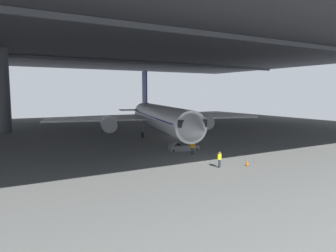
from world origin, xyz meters
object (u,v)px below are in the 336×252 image
Objects in this scene: crew_worker_by_stairs at (193,147)px; airplane_main at (160,117)px; boarding_stairs at (184,145)px; traffic_cone_orange at (247,163)px; crew_worker_near_nose at (219,159)px.

airplane_main is at bearing 78.93° from crew_worker_by_stairs.
boarding_stairs reaches higher than traffic_cone_orange.
boarding_stairs is at bearing 96.03° from traffic_cone_orange.
airplane_main is 20.86m from crew_worker_near_nose.
boarding_stairs is 3.03m from crew_worker_by_stairs.
boarding_stairs is at bearing 77.89° from crew_worker_by_stairs.
airplane_main is 23.14× the size of crew_worker_near_nose.
airplane_main is 8.02× the size of boarding_stairs.
crew_worker_by_stairs is 2.81× the size of traffic_cone_orange.
airplane_main is 13.99m from crew_worker_by_stairs.
crew_worker_near_nose is at bearing -101.34° from boarding_stairs.
traffic_cone_orange is at bearing -83.97° from boarding_stairs.
traffic_cone_orange is at bearing -77.03° from crew_worker_by_stairs.
traffic_cone_orange is (1.75, -7.59, -0.67)m from crew_worker_by_stairs.
traffic_cone_orange is (1.11, -10.55, -0.45)m from boarding_stairs.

